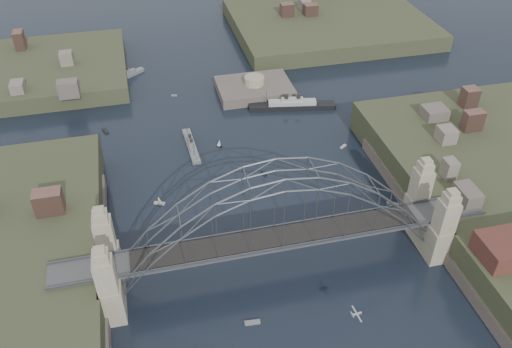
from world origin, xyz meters
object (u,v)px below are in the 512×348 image
(bridge, at_px, (279,222))
(naval_cruiser_near, at_px, (191,145))
(naval_cruiser_far, at_px, (126,76))
(fort_island, at_px, (254,94))
(ocean_liner, at_px, (292,105))

(bridge, distance_m, naval_cruiser_near, 48.13)
(naval_cruiser_near, distance_m, naval_cruiser_far, 46.02)
(bridge, bearing_deg, fort_island, 80.27)
(fort_island, height_order, naval_cruiser_far, fort_island)
(bridge, xyz_separation_m, ocean_liner, (20.51, 58.60, -11.38))
(bridge, distance_m, ocean_liner, 63.12)
(bridge, xyz_separation_m, naval_cruiser_far, (-25.48, 89.06, -11.60))
(bridge, relative_size, fort_island, 3.82)
(fort_island, bearing_deg, naval_cruiser_far, 153.05)
(bridge, distance_m, fort_island, 72.14)
(fort_island, relative_size, naval_cruiser_far, 1.81)
(bridge, relative_size, ocean_liner, 3.35)
(naval_cruiser_far, bearing_deg, naval_cruiser_near, -71.29)
(bridge, height_order, ocean_liner, bridge)
(bridge, height_order, fort_island, bridge)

